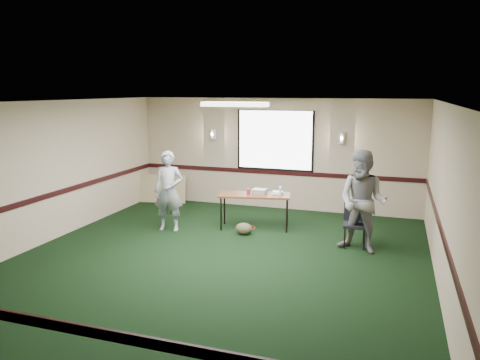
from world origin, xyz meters
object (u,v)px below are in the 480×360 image
(folding_table, at_px, (255,197))
(person_right, at_px, (363,202))
(projector, at_px, (259,191))
(conference_chair, at_px, (355,219))
(person_left, at_px, (169,191))

(folding_table, xyz_separation_m, person_right, (2.25, -0.77, 0.24))
(projector, relative_size, conference_chair, 0.33)
(projector, xyz_separation_m, person_right, (2.17, -0.86, 0.14))
(conference_chair, bearing_deg, folding_table, 162.17)
(projector, height_order, conference_chair, conference_chair)
(projector, height_order, person_right, person_right)
(person_right, bearing_deg, projector, 175.28)
(folding_table, relative_size, conference_chair, 1.83)
(conference_chair, xyz_separation_m, person_right, (0.14, -0.32, 0.43))
(folding_table, xyz_separation_m, projector, (0.08, 0.09, 0.10))
(conference_chair, relative_size, person_right, 0.46)
(conference_chair, height_order, person_right, person_right)
(person_left, height_order, person_right, person_right)
(folding_table, height_order, person_right, person_right)
(projector, bearing_deg, person_right, -18.15)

